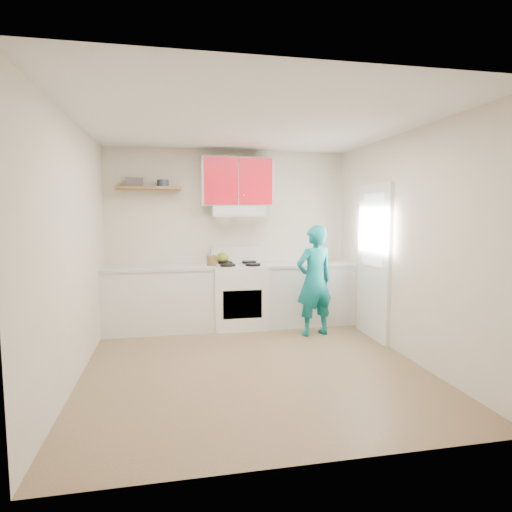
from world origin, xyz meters
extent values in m
plane|color=brown|center=(0.00, 0.00, 0.00)|extent=(3.80, 3.80, 0.00)
cube|color=white|center=(0.00, 0.00, 2.60)|extent=(3.60, 3.80, 0.04)
cube|color=beige|center=(0.00, 1.90, 1.30)|extent=(3.60, 0.04, 2.60)
cube|color=beige|center=(0.00, -1.90, 1.30)|extent=(3.60, 0.04, 2.60)
cube|color=beige|center=(-1.80, 0.00, 1.30)|extent=(0.04, 3.80, 2.60)
cube|color=beige|center=(1.80, 0.00, 1.30)|extent=(0.04, 3.80, 2.60)
cube|color=white|center=(1.78, 0.70, 1.02)|extent=(0.05, 0.85, 2.05)
cube|color=white|center=(1.75, 0.70, 1.45)|extent=(0.01, 0.55, 0.95)
cube|color=silver|center=(-1.04, 1.60, 0.45)|extent=(1.52, 0.60, 0.90)
cube|color=silver|center=(1.14, 1.60, 0.45)|extent=(1.32, 0.60, 0.90)
cube|color=white|center=(0.10, 1.57, 0.46)|extent=(0.76, 0.65, 0.92)
cube|color=silver|center=(0.10, 1.68, 1.70)|extent=(0.76, 0.44, 0.15)
cube|color=red|center=(0.10, 1.73, 2.12)|extent=(1.02, 0.33, 0.70)
cube|color=brown|center=(-1.15, 1.75, 2.02)|extent=(0.90, 0.30, 0.04)
cube|color=#463D40|center=(-1.34, 1.72, 2.10)|extent=(0.24, 0.18, 0.12)
cylinder|color=#333D4C|center=(-0.96, 1.77, 2.09)|extent=(0.20, 0.20, 0.10)
ellipsoid|color=olive|center=(-0.11, 1.80, 1.00)|extent=(0.24, 0.24, 0.16)
cylinder|color=brown|center=(-0.30, 1.56, 0.98)|extent=(0.17, 0.17, 0.16)
cube|color=olive|center=(0.70, 1.62, 0.91)|extent=(0.35, 0.28, 0.02)
cube|color=red|center=(1.36, 1.51, 0.90)|extent=(0.32, 0.28, 0.01)
imported|color=#0D7577|center=(1.04, 0.97, 0.75)|extent=(0.61, 0.47, 1.50)
camera|label=1|loc=(-0.85, -4.43, 1.68)|focal=29.59mm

